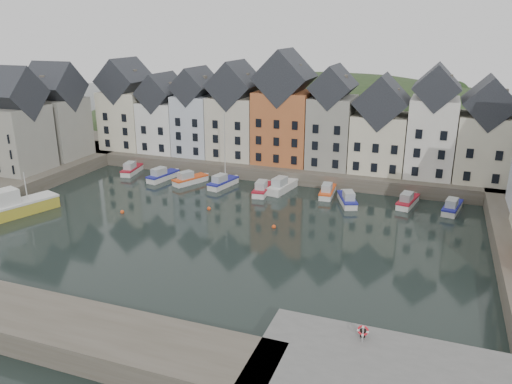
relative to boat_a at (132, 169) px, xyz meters
The scene contains 19 objects.
ground 30.11m from the boat_a, 39.59° to the right, with size 260.00×260.00×0.00m, color black.
far_quay 25.60m from the boat_a, 25.00° to the left, with size 90.00×16.00×2.00m, color #534D40.
hillside 47.34m from the boat_a, 57.77° to the left, with size 153.60×70.40×64.00m.
far_terrace 29.03m from the boat_a, 18.46° to the left, with size 72.37×8.16×17.78m.
left_terrace 16.24m from the boat_a, 156.07° to the right, with size 7.65×17.00×15.69m.
mooring_buoys 23.68m from the boat_a, 35.81° to the right, with size 20.50×5.50×0.50m.
boat_a is the anchor object (origin of this frame).
boat_b 6.75m from the boat_a, 13.22° to the right, with size 2.95×6.21×2.29m.
boat_c 11.60m from the boat_a, ahead, with size 4.03×5.99×2.22m.
boat_d 16.98m from the boat_a, ahead, with size 3.02×6.08×11.15m.
boat_e 23.70m from the boat_a, ahead, with size 2.35×5.99×2.25m.
boat_f 25.91m from the boat_a, ahead, with size 3.09×6.68×2.47m.
boat_g 32.61m from the boat_a, ahead, with size 2.10×5.71×2.15m.
boat_h 36.00m from the boat_a, ahead, with size 3.75×6.00×2.21m.
boat_i 43.62m from the boat_a, ahead, with size 2.84×5.92×2.18m.
boat_j 49.23m from the boat_a, ahead, with size 2.78×5.83×2.15m.
large_vessel 22.32m from the boat_a, 98.47° to the right, with size 6.35×11.15×5.61m.
mooring_bollard 55.82m from the boat_a, 39.75° to the right, with size 0.48×0.48×0.56m.
life_ring_post 56.26m from the boat_a, 40.17° to the right, with size 0.80×0.17×1.30m.
Camera 1 is at (23.04, -47.63, 23.02)m, focal length 35.00 mm.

